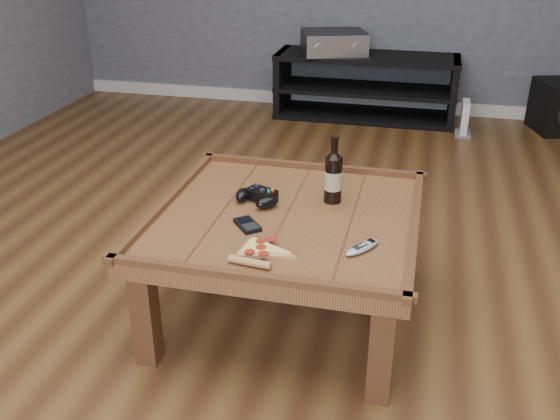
% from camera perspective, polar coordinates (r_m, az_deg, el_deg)
% --- Properties ---
extents(ground, '(6.00, 6.00, 0.00)m').
position_cam_1_polar(ground, '(2.63, 0.55, -9.24)').
color(ground, '#482914').
rests_on(ground, ground).
extents(baseboard, '(5.00, 0.02, 0.10)m').
position_cam_1_polar(baseboard, '(5.32, 7.97, 9.66)').
color(baseboard, silver).
rests_on(baseboard, ground).
extents(coffee_table, '(1.03, 1.03, 0.48)m').
position_cam_1_polar(coffee_table, '(2.43, 0.59, -1.66)').
color(coffee_table, '#562B18').
rests_on(coffee_table, ground).
extents(media_console, '(1.40, 0.45, 0.50)m').
position_cam_1_polar(media_console, '(5.03, 7.80, 11.07)').
color(media_console, black).
rests_on(media_console, ground).
extents(beer_bottle, '(0.07, 0.07, 0.27)m').
position_cam_1_polar(beer_bottle, '(2.47, 4.90, 3.13)').
color(beer_bottle, black).
rests_on(beer_bottle, coffee_table).
extents(game_controller, '(0.20, 0.17, 0.06)m').
position_cam_1_polar(game_controller, '(2.49, -2.07, 1.24)').
color(game_controller, black).
rests_on(game_controller, coffee_table).
extents(pizza_slice, '(0.19, 0.28, 0.03)m').
position_cam_1_polar(pizza_slice, '(2.13, -1.90, -3.82)').
color(pizza_slice, tan).
rests_on(pizza_slice, coffee_table).
extents(smartphone, '(0.13, 0.14, 0.02)m').
position_cam_1_polar(smartphone, '(2.31, -3.00, -1.35)').
color(smartphone, black).
rests_on(smartphone, coffee_table).
extents(remote_control, '(0.13, 0.16, 0.02)m').
position_cam_1_polar(remote_control, '(2.17, 7.54, -3.39)').
color(remote_control, '#969AA2').
rests_on(remote_control, coffee_table).
extents(av_receiver, '(0.57, 0.52, 0.16)m').
position_cam_1_polar(av_receiver, '(4.99, 4.95, 15.03)').
color(av_receiver, black).
rests_on(av_receiver, media_console).
extents(game_console, '(0.11, 0.20, 0.25)m').
position_cam_1_polar(game_console, '(4.82, 16.50, 7.94)').
color(game_console, gray).
rests_on(game_console, ground).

